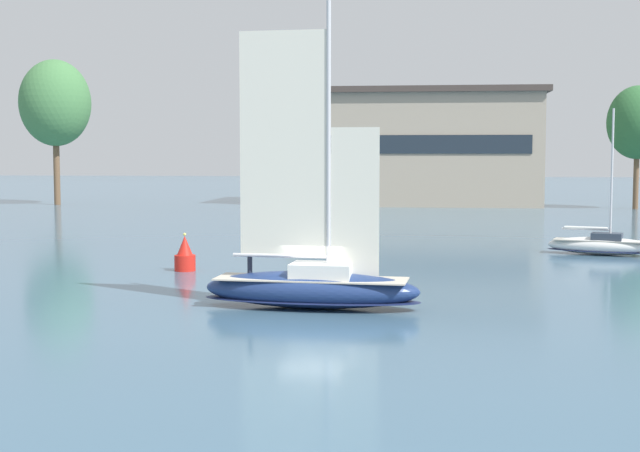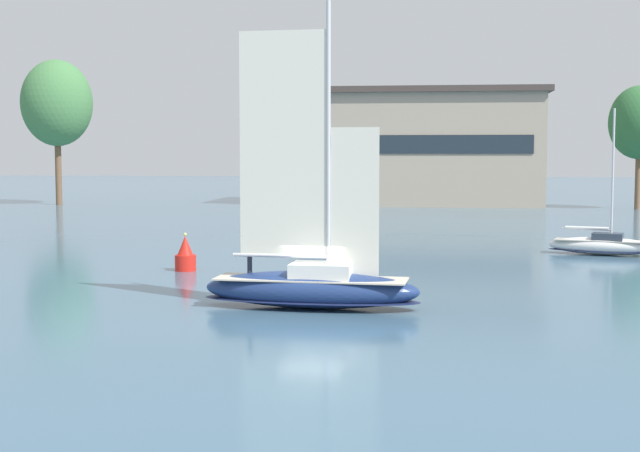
% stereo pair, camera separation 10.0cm
% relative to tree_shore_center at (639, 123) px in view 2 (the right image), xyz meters
% --- Properties ---
extents(ground_plane, '(400.00, 400.00, 0.00)m').
position_rel_tree_shore_center_xyz_m(ground_plane, '(-27.68, -66.49, -9.49)').
color(ground_plane, '#42667F').
extents(waterfront_building, '(30.31, 15.83, 13.72)m').
position_rel_tree_shore_center_xyz_m(waterfront_building, '(-24.38, 7.25, -2.59)').
color(waterfront_building, tan).
rests_on(waterfront_building, ground).
extents(tree_shore_center, '(6.59, 6.59, 13.56)m').
position_rel_tree_shore_center_xyz_m(tree_shore_center, '(0.00, 0.00, 0.00)').
color(tree_shore_center, brown).
rests_on(tree_shore_center, ground).
extents(tree_shore_right, '(8.37, 8.37, 17.23)m').
position_rel_tree_shore_center_xyz_m(tree_shore_right, '(-66.84, 0.68, 2.57)').
color(tree_shore_right, brown).
rests_on(tree_shore_right, ground).
extents(sailboat_main, '(8.94, 3.05, 12.09)m').
position_rel_tree_shore_center_xyz_m(sailboat_main, '(-27.68, -66.49, -8.51)').
color(sailboat_main, navy).
rests_on(sailboat_main, ground).
extents(sailboat_moored_near_marina, '(6.68, 3.60, 8.86)m').
position_rel_tree_shore_center_xyz_m(sailboat_moored_near_marina, '(-12.45, -45.92, -8.89)').
color(sailboat_moored_near_marina, white).
rests_on(sailboat_moored_near_marina, ground).
extents(channel_buoy, '(1.11, 1.11, 2.01)m').
position_rel_tree_shore_center_xyz_m(channel_buoy, '(-35.70, -56.08, -8.70)').
color(channel_buoy, red).
rests_on(channel_buoy, ground).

